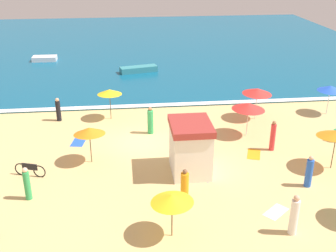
{
  "coord_description": "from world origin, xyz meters",
  "views": [
    {
      "loc": [
        -0.95,
        -23.74,
        11.43
      ],
      "look_at": [
        1.73,
        0.54,
        0.8
      ],
      "focal_mm": 44.29,
      "sensor_mm": 36.0,
      "label": 1
    }
  ],
  "objects_px": {
    "beachgoer_10": "(294,216)",
    "beach_umbrella_3": "(257,91)",
    "parked_bicycle": "(30,169)",
    "beachgoer_2": "(273,136)",
    "beach_umbrella_6": "(249,106)",
    "beachgoer_6": "(58,110)",
    "lifeguard_cabana": "(190,147)",
    "beach_umbrella_5": "(172,199)",
    "beachgoer_3": "(185,184)",
    "beachgoer_0": "(27,184)",
    "small_boat_1": "(45,59)",
    "beach_umbrella_4": "(330,88)",
    "small_boat_0": "(139,69)",
    "beach_umbrella_1": "(110,92)",
    "beach_umbrella_0": "(89,131)",
    "beachgoer_5": "(309,172)",
    "beachgoer_9": "(150,121)"
  },
  "relations": [
    {
      "from": "beachgoer_10",
      "to": "beach_umbrella_3",
      "type": "bearing_deg",
      "value": 79.76
    },
    {
      "from": "parked_bicycle",
      "to": "beachgoer_2",
      "type": "bearing_deg",
      "value": 6.4
    },
    {
      "from": "beach_umbrella_6",
      "to": "beachgoer_6",
      "type": "relative_size",
      "value": 1.46
    },
    {
      "from": "lifeguard_cabana",
      "to": "beach_umbrella_3",
      "type": "height_order",
      "value": "lifeguard_cabana"
    },
    {
      "from": "beach_umbrella_5",
      "to": "beachgoer_3",
      "type": "relative_size",
      "value": 1.52
    },
    {
      "from": "beachgoer_2",
      "to": "beach_umbrella_3",
      "type": "bearing_deg",
      "value": 84.31
    },
    {
      "from": "lifeguard_cabana",
      "to": "beach_umbrella_3",
      "type": "distance_m",
      "value": 9.17
    },
    {
      "from": "beachgoer_0",
      "to": "beachgoer_10",
      "type": "relative_size",
      "value": 0.91
    },
    {
      "from": "beachgoer_2",
      "to": "small_boat_1",
      "type": "xyz_separation_m",
      "value": [
        -17.15,
        23.05,
        -0.56
      ]
    },
    {
      "from": "beachgoer_2",
      "to": "beachgoer_0",
      "type": "bearing_deg",
      "value": -164.2
    },
    {
      "from": "lifeguard_cabana",
      "to": "beach_umbrella_4",
      "type": "height_order",
      "value": "lifeguard_cabana"
    },
    {
      "from": "beachgoer_6",
      "to": "small_boat_1",
      "type": "distance_m",
      "value": 17.3
    },
    {
      "from": "beachgoer_3",
      "to": "small_boat_0",
      "type": "xyz_separation_m",
      "value": [
        -1.28,
        22.15,
        -0.33
      ]
    },
    {
      "from": "beachgoer_3",
      "to": "beach_umbrella_1",
      "type": "bearing_deg",
      "value": 109.6
    },
    {
      "from": "beach_umbrella_1",
      "to": "small_boat_1",
      "type": "xyz_separation_m",
      "value": [
        -7.34,
        16.96,
        -1.68
      ]
    },
    {
      "from": "beach_umbrella_5",
      "to": "beachgoer_2",
      "type": "bearing_deg",
      "value": 46.67
    },
    {
      "from": "parked_bicycle",
      "to": "beachgoer_10",
      "type": "bearing_deg",
      "value": -27.25
    },
    {
      "from": "beach_umbrella_6",
      "to": "small_boat_0",
      "type": "xyz_separation_m",
      "value": [
        -6.39,
        15.36,
        -1.66
      ]
    },
    {
      "from": "beachgoer_3",
      "to": "small_boat_0",
      "type": "height_order",
      "value": "beachgoer_3"
    },
    {
      "from": "beach_umbrella_6",
      "to": "beach_umbrella_4",
      "type": "bearing_deg",
      "value": 23.63
    },
    {
      "from": "small_boat_1",
      "to": "beachgoer_6",
      "type": "bearing_deg",
      "value": -77.76
    },
    {
      "from": "beach_umbrella_0",
      "to": "beach_umbrella_4",
      "type": "height_order",
      "value": "beach_umbrella_0"
    },
    {
      "from": "beachgoer_10",
      "to": "small_boat_1",
      "type": "xyz_separation_m",
      "value": [
        -15.33,
        30.91,
        -0.56
      ]
    },
    {
      "from": "beachgoer_3",
      "to": "beach_umbrella_5",
      "type": "bearing_deg",
      "value": -108.62
    },
    {
      "from": "beachgoer_3",
      "to": "beachgoer_2",
      "type": "bearing_deg",
      "value": 36.9
    },
    {
      "from": "beach_umbrella_5",
      "to": "beachgoer_0",
      "type": "distance_m",
      "value": 7.62
    },
    {
      "from": "beach_umbrella_3",
      "to": "beachgoer_5",
      "type": "distance_m",
      "value": 9.29
    },
    {
      "from": "lifeguard_cabana",
      "to": "beachgoer_3",
      "type": "distance_m",
      "value": 2.68
    },
    {
      "from": "beach_umbrella_6",
      "to": "beach_umbrella_3",
      "type": "bearing_deg",
      "value": 62.39
    },
    {
      "from": "lifeguard_cabana",
      "to": "parked_bicycle",
      "type": "bearing_deg",
      "value": 176.8
    },
    {
      "from": "beachgoer_9",
      "to": "beachgoer_3",
      "type": "bearing_deg",
      "value": -81.78
    },
    {
      "from": "beach_umbrella_1",
      "to": "beachgoer_0",
      "type": "distance_m",
      "value": 10.75
    },
    {
      "from": "lifeguard_cabana",
      "to": "beachgoer_2",
      "type": "distance_m",
      "value": 5.79
    },
    {
      "from": "beachgoer_6",
      "to": "beachgoer_10",
      "type": "height_order",
      "value": "beachgoer_10"
    },
    {
      "from": "beachgoer_9",
      "to": "small_boat_0",
      "type": "bearing_deg",
      "value": 90.61
    },
    {
      "from": "beach_umbrella_1",
      "to": "beachgoer_9",
      "type": "relative_size",
      "value": 1.21
    },
    {
      "from": "beach_umbrella_6",
      "to": "beachgoer_3",
      "type": "height_order",
      "value": "beach_umbrella_6"
    },
    {
      "from": "beach_umbrella_5",
      "to": "beachgoer_9",
      "type": "bearing_deg",
      "value": 90.8
    },
    {
      "from": "beach_umbrella_5",
      "to": "beach_umbrella_6",
      "type": "height_order",
      "value": "beach_umbrella_6"
    },
    {
      "from": "beach_umbrella_3",
      "to": "beachgoer_6",
      "type": "bearing_deg",
      "value": 175.17
    },
    {
      "from": "beachgoer_9",
      "to": "beachgoer_10",
      "type": "xyz_separation_m",
      "value": [
        5.34,
        -11.13,
        0.05
      ]
    },
    {
      "from": "beachgoer_0",
      "to": "beachgoer_9",
      "type": "bearing_deg",
      "value": 47.65
    },
    {
      "from": "beachgoer_3",
      "to": "small_boat_0",
      "type": "relative_size",
      "value": 0.41
    },
    {
      "from": "beach_umbrella_6",
      "to": "beachgoer_10",
      "type": "distance_m",
      "value": 10.22
    },
    {
      "from": "beach_umbrella_0",
      "to": "beach_umbrella_6",
      "type": "xyz_separation_m",
      "value": [
        9.91,
        2.61,
        0.08
      ]
    },
    {
      "from": "beach_umbrella_4",
      "to": "beachgoer_0",
      "type": "relative_size",
      "value": 1.26
    },
    {
      "from": "beachgoer_9",
      "to": "beach_umbrella_6",
      "type": "bearing_deg",
      "value": -9.24
    },
    {
      "from": "beach_umbrella_4",
      "to": "parked_bicycle",
      "type": "xyz_separation_m",
      "value": [
        -20.1,
        -6.89,
        -1.6
      ]
    },
    {
      "from": "beach_umbrella_6",
      "to": "parked_bicycle",
      "type": "xyz_separation_m",
      "value": [
        -13.1,
        -3.83,
        -1.65
      ]
    },
    {
      "from": "beach_umbrella_1",
      "to": "beach_umbrella_3",
      "type": "xyz_separation_m",
      "value": [
        10.31,
        -1.13,
        0.05
      ]
    }
  ]
}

